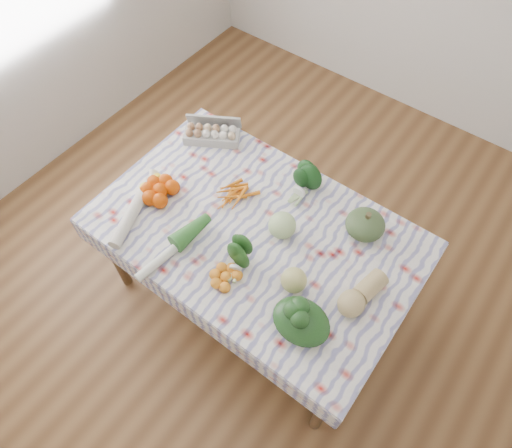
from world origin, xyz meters
name	(u,v)px	position (x,y,z in m)	size (l,w,h in m)	color
ground	(256,294)	(0.00, 0.00, 0.00)	(4.50, 4.50, 0.00)	brown
dining_table	(256,239)	(0.00, 0.00, 0.68)	(1.60, 1.00, 0.75)	brown
tablecloth	(256,231)	(0.00, 0.00, 0.76)	(1.66, 1.06, 0.01)	white
egg_carton	(212,135)	(-0.59, 0.36, 0.81)	(0.32, 0.13, 0.09)	#B5B5AF
carrot_bunch	(233,196)	(-0.22, 0.09, 0.78)	(0.20, 0.19, 0.04)	orange
kale_bunch	(306,182)	(0.06, 0.37, 0.84)	(0.18, 0.16, 0.16)	#143E15
kabocha_squash	(365,224)	(0.45, 0.32, 0.83)	(0.20, 0.20, 0.13)	#40572F
cabbage	(282,225)	(0.12, 0.07, 0.83)	(0.14, 0.14, 0.14)	#B3D68A
butternut_squash	(362,293)	(0.62, -0.02, 0.82)	(0.13, 0.27, 0.13)	tan
orange_cluster	(160,190)	(-0.55, -0.13, 0.81)	(0.27, 0.27, 0.09)	#D34502
broccoli	(238,258)	(0.05, -0.21, 0.82)	(0.15, 0.15, 0.11)	#1D4B17
mandarin_cluster	(226,277)	(0.05, -0.31, 0.79)	(0.19, 0.19, 0.06)	orange
grapefruit	(294,280)	(0.33, -0.15, 0.82)	(0.12, 0.12, 0.12)	#C1BE6B
spinach_bag	(301,321)	(0.47, -0.30, 0.82)	(0.27, 0.22, 0.12)	#163514
daikon	(133,212)	(-0.57, -0.31, 0.79)	(0.06, 0.06, 0.45)	beige
leek	(173,249)	(-0.25, -0.35, 0.79)	(0.05, 0.05, 0.46)	silver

